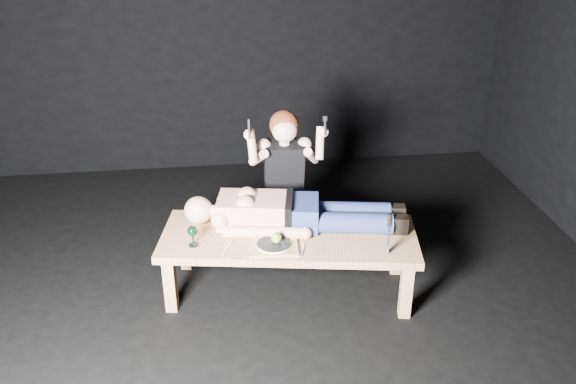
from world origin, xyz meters
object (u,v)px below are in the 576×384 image
Objects in this scene: kneeling_woman at (283,177)px; serving_tray at (273,247)px; carving_knife at (389,234)px; table at (289,263)px; goblet at (193,236)px; lying_man at (297,209)px.

serving_tray is at bearing -99.84° from kneeling_woman.
kneeling_woman is 3.73× the size of serving_tray.
carving_knife is at bearing -12.20° from serving_tray.
table is 0.77m from carving_knife.
carving_knife reaches higher than goblet.
kneeling_woman is (-0.04, 0.49, 0.02)m from lying_man.
goblet is at bearing 169.04° from serving_tray.
carving_knife reaches higher than lying_man.
lying_man is 1.39× the size of kneeling_woman.
lying_man is 11.32× the size of goblet.
carving_knife is at bearing -11.68° from goblet.
table is 0.31m from serving_tray.
goblet is (-0.52, 0.10, 0.06)m from serving_tray.
carving_knife is (0.60, -0.31, 0.37)m from table.
serving_tray is (-0.12, -0.16, 0.23)m from table.
goblet is at bearing 178.13° from carving_knife.
kneeling_woman is 8.12× the size of goblet.
table is 0.38m from lying_man.
serving_tray is (-0.16, -0.78, -0.13)m from kneeling_woman.
serving_tray is 0.53m from goblet.
lying_man is 5.20× the size of serving_tray.
lying_man is 0.49m from kneeling_woman.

